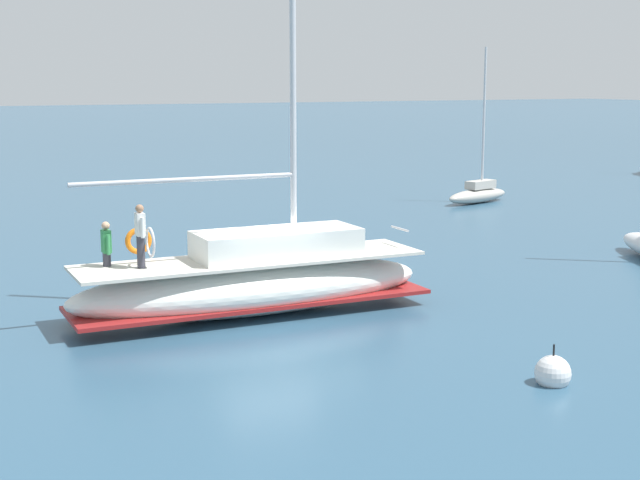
% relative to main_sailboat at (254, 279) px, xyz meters
% --- Properties ---
extents(ground_plane, '(400.00, 400.00, 0.00)m').
position_rel_main_sailboat_xyz_m(ground_plane, '(0.18, 0.22, -0.92)').
color(ground_plane, '#2D516B').
extents(main_sailboat, '(2.77, 9.68, 14.11)m').
position_rel_main_sailboat_xyz_m(main_sailboat, '(0.00, 0.00, 0.00)').
color(main_sailboat, white).
rests_on(main_sailboat, ground).
extents(moored_sloop_far, '(2.14, 4.40, 7.58)m').
position_rel_main_sailboat_xyz_m(moored_sloop_far, '(-15.11, 18.57, -0.40)').
color(moored_sloop_far, '#B7B2A8').
rests_on(moored_sloop_far, ground).
extents(mooring_buoy, '(0.74, 0.74, 0.97)m').
position_rel_main_sailboat_xyz_m(mooring_buoy, '(7.95, 3.08, -0.70)').
color(mooring_buoy, silver).
rests_on(mooring_buoy, ground).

